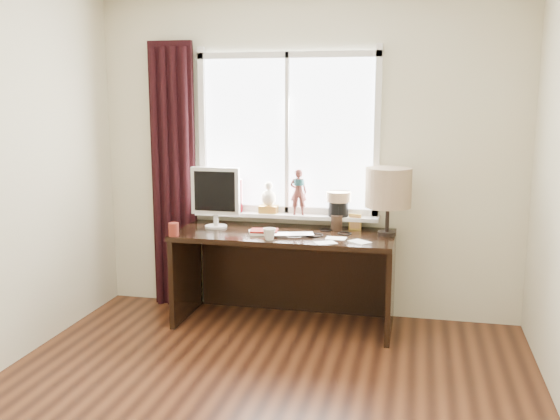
% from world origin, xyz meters
% --- Properties ---
extents(wall_back, '(3.50, 0.00, 2.60)m').
position_xyz_m(wall_back, '(0.00, 2.00, 1.30)').
color(wall_back, beige).
rests_on(wall_back, ground).
extents(laptop, '(0.35, 0.28, 0.02)m').
position_xyz_m(laptop, '(-0.00, 1.52, 0.76)').
color(laptop, silver).
rests_on(laptop, desk).
extents(mug, '(0.12, 0.12, 0.10)m').
position_xyz_m(mug, '(-0.15, 1.36, 0.80)').
color(mug, white).
rests_on(mug, desk).
extents(red_cup, '(0.08, 0.08, 0.10)m').
position_xyz_m(red_cup, '(-0.90, 1.33, 0.80)').
color(red_cup, maroon).
rests_on(red_cup, desk).
extents(window, '(1.52, 0.22, 1.40)m').
position_xyz_m(window, '(-0.15, 1.95, 1.30)').
color(window, white).
rests_on(window, ground).
extents(curtain, '(0.38, 0.09, 2.25)m').
position_xyz_m(curtain, '(-1.13, 1.91, 1.12)').
color(curtain, black).
rests_on(curtain, floor).
extents(desk, '(1.70, 0.70, 0.75)m').
position_xyz_m(desk, '(-0.10, 1.73, 0.51)').
color(desk, black).
rests_on(desk, floor).
extents(monitor, '(0.40, 0.18, 0.49)m').
position_xyz_m(monitor, '(-0.69, 1.70, 1.03)').
color(monitor, beige).
rests_on(monitor, desk).
extents(notebook_stack, '(0.26, 0.22, 0.03)m').
position_xyz_m(notebook_stack, '(-0.25, 1.56, 0.77)').
color(notebook_stack, beige).
rests_on(notebook_stack, desk).
extents(brush_holder, '(0.09, 0.09, 0.25)m').
position_xyz_m(brush_holder, '(0.29, 1.81, 0.81)').
color(brush_holder, black).
rests_on(brush_holder, desk).
extents(icon_frame, '(0.10, 0.04, 0.13)m').
position_xyz_m(icon_frame, '(0.43, 1.85, 0.81)').
color(icon_frame, gold).
rests_on(icon_frame, desk).
extents(table_lamp, '(0.35, 0.35, 0.52)m').
position_xyz_m(table_lamp, '(0.69, 1.71, 1.11)').
color(table_lamp, black).
rests_on(table_lamp, desk).
extents(loose_papers, '(0.42, 0.30, 0.00)m').
position_xyz_m(loose_papers, '(0.36, 1.44, 0.75)').
color(loose_papers, white).
rests_on(loose_papers, desk).
extents(desk_cables, '(0.35, 0.34, 0.01)m').
position_xyz_m(desk_cables, '(0.23, 1.66, 0.75)').
color(desk_cables, black).
rests_on(desk_cables, desk).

